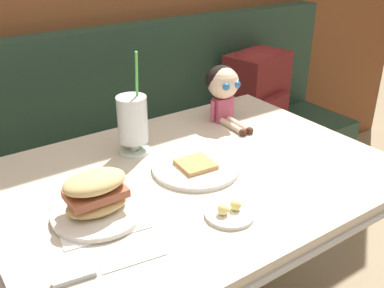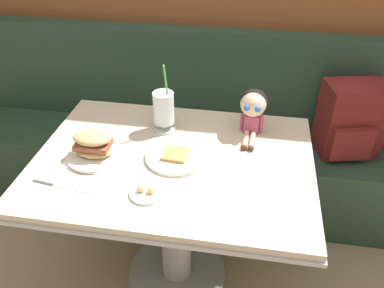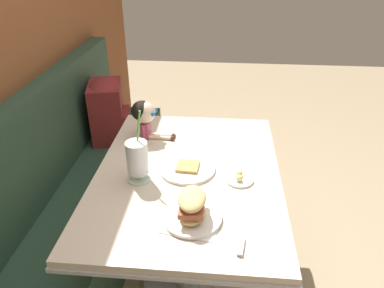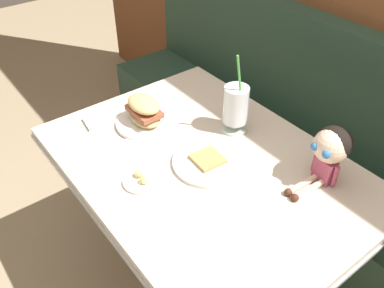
{
  "view_description": "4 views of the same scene",
  "coord_description": "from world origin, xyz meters",
  "px_view_note": "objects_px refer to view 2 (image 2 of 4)",
  "views": [
    {
      "loc": [
        -0.62,
        -0.71,
        1.36
      ],
      "look_at": [
        -0.0,
        0.18,
        0.83
      ],
      "focal_mm": 41.3,
      "sensor_mm": 36.0,
      "label": 1
    },
    {
      "loc": [
        0.28,
        -1.04,
        1.68
      ],
      "look_at": [
        0.08,
        0.15,
        0.84
      ],
      "focal_mm": 37.0,
      "sensor_mm": 36.0,
      "label": 2
    },
    {
      "loc": [
        -1.33,
        0.04,
        1.64
      ],
      "look_at": [
        0.09,
        0.17,
        0.83
      ],
      "focal_mm": 34.18,
      "sensor_mm": 36.0,
      "label": 3
    },
    {
      "loc": [
        0.8,
        -0.5,
        1.66
      ],
      "look_at": [
        -0.03,
        0.14,
        0.82
      ],
      "focal_mm": 38.55,
      "sensor_mm": 36.0,
      "label": 4
    }
  ],
  "objects_px": {
    "milkshake_glass": "(164,110)",
    "seated_doll": "(253,106)",
    "sandwich_plate": "(94,148)",
    "butter_saucer": "(146,192)",
    "backpack": "(352,116)",
    "butter_knife": "(53,183)",
    "toast_plate": "(176,156)"
  },
  "relations": [
    {
      "from": "milkshake_glass",
      "to": "seated_doll",
      "type": "relative_size",
      "value": 1.43
    },
    {
      "from": "sandwich_plate",
      "to": "butter_saucer",
      "type": "distance_m",
      "value": 0.32
    },
    {
      "from": "butter_saucer",
      "to": "backpack",
      "type": "bearing_deg",
      "value": 44.38
    },
    {
      "from": "butter_saucer",
      "to": "seated_doll",
      "type": "relative_size",
      "value": 0.54
    },
    {
      "from": "butter_knife",
      "to": "backpack",
      "type": "xyz_separation_m",
      "value": [
        1.2,
        0.83,
        -0.09
      ]
    },
    {
      "from": "sandwich_plate",
      "to": "milkshake_glass",
      "type": "bearing_deg",
      "value": 47.21
    },
    {
      "from": "toast_plate",
      "to": "sandwich_plate",
      "type": "bearing_deg",
      "value": -171.15
    },
    {
      "from": "butter_knife",
      "to": "milkshake_glass",
      "type": "bearing_deg",
      "value": 52.99
    },
    {
      "from": "butter_knife",
      "to": "backpack",
      "type": "relative_size",
      "value": 0.58
    },
    {
      "from": "sandwich_plate",
      "to": "toast_plate",
      "type": "bearing_deg",
      "value": 8.85
    },
    {
      "from": "sandwich_plate",
      "to": "butter_knife",
      "type": "relative_size",
      "value": 0.97
    },
    {
      "from": "sandwich_plate",
      "to": "backpack",
      "type": "bearing_deg",
      "value": 30.44
    },
    {
      "from": "toast_plate",
      "to": "backpack",
      "type": "xyz_separation_m",
      "value": [
        0.78,
        0.6,
        -0.09
      ]
    },
    {
      "from": "milkshake_glass",
      "to": "butter_knife",
      "type": "xyz_separation_m",
      "value": [
        -0.32,
        -0.43,
        -0.1
      ]
    },
    {
      "from": "seated_doll",
      "to": "backpack",
      "type": "bearing_deg",
      "value": 35.58
    },
    {
      "from": "toast_plate",
      "to": "butter_knife",
      "type": "distance_m",
      "value": 0.47
    },
    {
      "from": "butter_saucer",
      "to": "butter_knife",
      "type": "xyz_separation_m",
      "value": [
        -0.35,
        -0.0,
        -0.0
      ]
    },
    {
      "from": "butter_saucer",
      "to": "backpack",
      "type": "xyz_separation_m",
      "value": [
        0.84,
        0.83,
        -0.09
      ]
    },
    {
      "from": "seated_doll",
      "to": "backpack",
      "type": "relative_size",
      "value": 0.54
    },
    {
      "from": "butter_saucer",
      "to": "seated_doll",
      "type": "xyz_separation_m",
      "value": [
        0.34,
        0.47,
        0.12
      ]
    },
    {
      "from": "milkshake_glass",
      "to": "sandwich_plate",
      "type": "distance_m",
      "value": 0.34
    },
    {
      "from": "butter_knife",
      "to": "toast_plate",
      "type": "bearing_deg",
      "value": 29.09
    },
    {
      "from": "butter_knife",
      "to": "backpack",
      "type": "height_order",
      "value": "backpack"
    },
    {
      "from": "milkshake_glass",
      "to": "butter_knife",
      "type": "relative_size",
      "value": 1.34
    },
    {
      "from": "toast_plate",
      "to": "backpack",
      "type": "distance_m",
      "value": 0.99
    },
    {
      "from": "backpack",
      "to": "butter_saucer",
      "type": "bearing_deg",
      "value": -135.62
    },
    {
      "from": "milkshake_glass",
      "to": "sandwich_plate",
      "type": "height_order",
      "value": "milkshake_glass"
    },
    {
      "from": "milkshake_glass",
      "to": "sandwich_plate",
      "type": "relative_size",
      "value": 1.38
    },
    {
      "from": "sandwich_plate",
      "to": "seated_doll",
      "type": "xyz_separation_m",
      "value": [
        0.6,
        0.29,
        0.08
      ]
    },
    {
      "from": "toast_plate",
      "to": "backpack",
      "type": "bearing_deg",
      "value": 37.39
    },
    {
      "from": "sandwich_plate",
      "to": "backpack",
      "type": "distance_m",
      "value": 1.28
    },
    {
      "from": "butter_saucer",
      "to": "backpack",
      "type": "relative_size",
      "value": 0.3
    }
  ]
}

